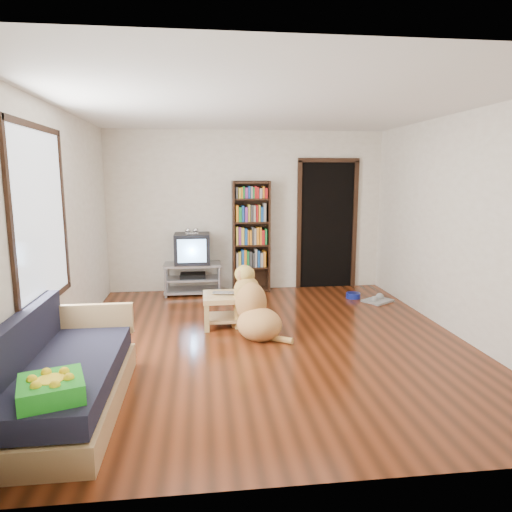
{
  "coord_description": "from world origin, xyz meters",
  "views": [
    {
      "loc": [
        -0.74,
        -4.96,
        1.88
      ],
      "look_at": [
        -0.08,
        0.54,
        0.9
      ],
      "focal_mm": 32.0,
      "sensor_mm": 36.0,
      "label": 1
    }
  ],
  "objects": [
    {
      "name": "ground",
      "position": [
        0.0,
        0.0,
        0.0
      ],
      "size": [
        5.0,
        5.0,
        0.0
      ],
      "primitive_type": "plane",
      "color": "#622710",
      "rests_on": "ground"
    },
    {
      "name": "ceiling",
      "position": [
        0.0,
        0.0,
        2.6
      ],
      "size": [
        5.0,
        5.0,
        0.0
      ],
      "primitive_type": "plane",
      "rotation": [
        3.14,
        0.0,
        0.0
      ],
      "color": "white",
      "rests_on": "ground"
    },
    {
      "name": "wall_back",
      "position": [
        0.0,
        2.5,
        1.3
      ],
      "size": [
        4.5,
        0.0,
        4.5
      ],
      "primitive_type": "plane",
      "rotation": [
        1.57,
        0.0,
        0.0
      ],
      "color": "silver",
      "rests_on": "ground"
    },
    {
      "name": "wall_front",
      "position": [
        0.0,
        -2.5,
        1.3
      ],
      "size": [
        4.5,
        0.0,
        4.5
      ],
      "primitive_type": "plane",
      "rotation": [
        -1.57,
        0.0,
        0.0
      ],
      "color": "silver",
      "rests_on": "ground"
    },
    {
      "name": "wall_left",
      "position": [
        -2.25,
        0.0,
        1.3
      ],
      "size": [
        0.0,
        5.0,
        5.0
      ],
      "primitive_type": "plane",
      "rotation": [
        1.57,
        0.0,
        1.57
      ],
      "color": "silver",
      "rests_on": "ground"
    },
    {
      "name": "wall_right",
      "position": [
        2.25,
        0.0,
        1.3
      ],
      "size": [
        0.0,
        5.0,
        5.0
      ],
      "primitive_type": "plane",
      "rotation": [
        1.57,
        0.0,
        -1.57
      ],
      "color": "silver",
      "rests_on": "ground"
    },
    {
      "name": "green_cushion",
      "position": [
        -1.75,
        -2.01,
        0.49
      ],
      "size": [
        0.51,
        0.51,
        0.13
      ],
      "primitive_type": "cube",
      "rotation": [
        0.0,
        0.0,
        0.32
      ],
      "color": "green",
      "rests_on": "sofa"
    },
    {
      "name": "laptop",
      "position": [
        -0.47,
        0.59,
        0.41
      ],
      "size": [
        0.35,
        0.25,
        0.03
      ],
      "primitive_type": "imported",
      "rotation": [
        0.0,
        0.0,
        -0.14
      ],
      "color": "silver",
      "rests_on": "coffee_table"
    },
    {
      "name": "dog_bowl",
      "position": [
        1.58,
        1.69,
        0.04
      ],
      "size": [
        0.22,
        0.22,
        0.08
      ],
      "primitive_type": "cylinder",
      "color": "navy",
      "rests_on": "ground"
    },
    {
      "name": "grey_rag",
      "position": [
        1.88,
        1.44,
        0.01
      ],
      "size": [
        0.51,
        0.49,
        0.03
      ],
      "primitive_type": "cube",
      "rotation": [
        0.0,
        0.0,
        0.57
      ],
      "color": "#A8A8A8",
      "rests_on": "ground"
    },
    {
      "name": "window",
      "position": [
        -2.23,
        -0.5,
        1.5
      ],
      "size": [
        0.03,
        1.46,
        1.7
      ],
      "color": "white",
      "rests_on": "wall_left"
    },
    {
      "name": "doorway",
      "position": [
        1.35,
        2.48,
        1.12
      ],
      "size": [
        1.03,
        0.05,
        2.19
      ],
      "color": "black",
      "rests_on": "wall_back"
    },
    {
      "name": "tv_stand",
      "position": [
        -0.9,
        2.25,
        0.27
      ],
      "size": [
        0.9,
        0.45,
        0.5
      ],
      "color": "#99999E",
      "rests_on": "ground"
    },
    {
      "name": "crt_tv",
      "position": [
        -0.9,
        2.27,
        0.74
      ],
      "size": [
        0.55,
        0.52,
        0.58
      ],
      "color": "black",
      "rests_on": "tv_stand"
    },
    {
      "name": "bookshelf",
      "position": [
        0.05,
        2.34,
        1.0
      ],
      "size": [
        0.6,
        0.3,
        1.8
      ],
      "color": "black",
      "rests_on": "ground"
    },
    {
      "name": "sofa",
      "position": [
        -1.87,
        -1.38,
        0.26
      ],
      "size": [
        0.8,
        1.8,
        0.8
      ],
      "color": "tan",
      "rests_on": "ground"
    },
    {
      "name": "coffee_table",
      "position": [
        -0.47,
        0.62,
        0.28
      ],
      "size": [
        0.55,
        0.55,
        0.4
      ],
      "color": "tan",
      "rests_on": "ground"
    },
    {
      "name": "dog",
      "position": [
        -0.15,
        0.26,
        0.31
      ],
      "size": [
        0.71,
        0.93,
        0.84
      ],
      "color": "#C47E4B",
      "rests_on": "ground"
    }
  ]
}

